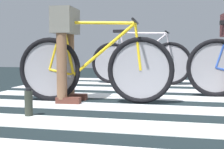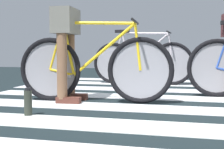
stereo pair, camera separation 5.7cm
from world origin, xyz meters
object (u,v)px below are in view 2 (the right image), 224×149
(cyclist_1_of_3, at_px, (66,42))
(bicycle_3_of_3, at_px, (142,62))
(water_bottle, at_px, (28,102))
(bicycle_1_of_3, at_px, (94,67))

(cyclist_1_of_3, height_order, bicycle_3_of_3, cyclist_1_of_3)
(bicycle_3_of_3, height_order, water_bottle, bicycle_3_of_3)
(bicycle_1_of_3, xyz_separation_m, bicycle_3_of_3, (0.23, 2.03, 0.00))
(bicycle_3_of_3, bearing_deg, cyclist_1_of_3, -101.79)
(bicycle_1_of_3, relative_size, cyclist_1_of_3, 1.68)
(bicycle_1_of_3, xyz_separation_m, cyclist_1_of_3, (-0.31, -0.02, 0.28))
(bicycle_1_of_3, height_order, water_bottle, bicycle_1_of_3)
(bicycle_1_of_3, height_order, bicycle_3_of_3, same)
(bicycle_1_of_3, distance_m, bicycle_3_of_3, 2.05)
(bicycle_1_of_3, bearing_deg, water_bottle, -115.06)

